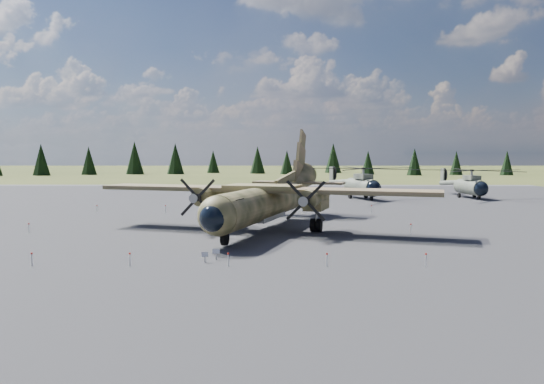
{
  "coord_description": "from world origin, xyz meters",
  "views": [
    {
      "loc": [
        4.92,
        -45.27,
        6.89
      ],
      "look_at": [
        4.54,
        2.0,
        3.42
      ],
      "focal_mm": 35.0,
      "sensor_mm": 36.0,
      "label": 1
    }
  ],
  "objects": [
    {
      "name": "treeline",
      "position": [
        -0.32,
        -6.63,
        4.85
      ],
      "size": [
        282.58,
        291.83,
        10.99
      ],
      "color": "black",
      "rests_on": "ground"
    },
    {
      "name": "apron",
      "position": [
        0.0,
        10.0,
        0.0
      ],
      "size": [
        120.0,
        120.0,
        0.04
      ],
      "primitive_type": "cube",
      "color": "#5E5D62",
      "rests_on": "ground"
    },
    {
      "name": "ground",
      "position": [
        0.0,
        0.0,
        0.0
      ],
      "size": [
        500.0,
        500.0,
        0.0
      ],
      "primitive_type": "plane",
      "color": "brown",
      "rests_on": "ground"
    },
    {
      "name": "info_placard_right",
      "position": [
        1.02,
        -11.43,
        0.48
      ],
      "size": [
        0.48,
        0.25,
        0.72
      ],
      "rotation": [
        0.0,
        0.0,
        0.13
      ],
      "color": "gray",
      "rests_on": "ground"
    },
    {
      "name": "info_placard_left",
      "position": [
        0.42,
        -12.33,
        0.45
      ],
      "size": [
        0.47,
        0.3,
        0.68
      ],
      "rotation": [
        0.0,
        0.0,
        0.29
      ],
      "color": "gray",
      "rests_on": "ground"
    },
    {
      "name": "barrier_fence",
      "position": [
        -0.46,
        -0.08,
        0.51
      ],
      "size": [
        33.12,
        29.62,
        0.85
      ],
      "color": "silver",
      "rests_on": "ground"
    },
    {
      "name": "helicopter_mid",
      "position": [
        34.61,
        35.86,
        3.14
      ],
      "size": [
        19.12,
        21.37,
        4.42
      ],
      "rotation": [
        0.0,
        0.0,
        0.11
      ],
      "color": "slate",
      "rests_on": "ground"
    },
    {
      "name": "transport_plane",
      "position": [
        4.04,
        2.86,
        2.93
      ],
      "size": [
        30.51,
        27.21,
        10.2
      ],
      "rotation": [
        0.0,
        0.0,
        -0.3
      ],
      "color": "#404123",
      "rests_on": "ground"
    },
    {
      "name": "helicopter_near",
      "position": [
        17.75,
        34.33,
        3.37
      ],
      "size": [
        23.6,
        23.98,
        4.75
      ],
      "rotation": [
        0.0,
        0.0,
        0.32
      ],
      "color": "slate",
      "rests_on": "ground"
    }
  ]
}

